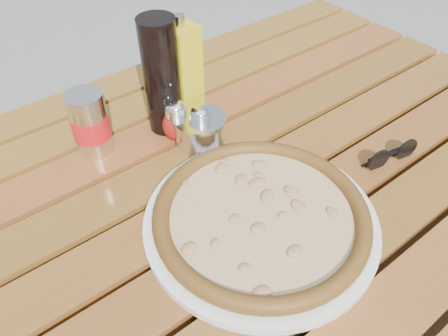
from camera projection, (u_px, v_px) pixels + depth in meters
table at (231, 217)px, 0.79m from camera, size 1.40×0.90×0.75m
plate at (261, 221)px, 0.67m from camera, size 0.44×0.44×0.01m
pizza at (261, 215)px, 0.66m from camera, size 0.39×0.39×0.03m
pepper_shaker at (177, 121)px, 0.80m from camera, size 0.06×0.06×0.08m
oregano_shaker at (201, 127)px, 0.79m from camera, size 0.07×0.07×0.08m
dark_bottle at (162, 77)px, 0.78m from camera, size 0.08×0.08×0.22m
soda_can at (90, 124)px, 0.77m from camera, size 0.09×0.09×0.12m
olive_oil_cruet at (183, 73)px, 0.82m from camera, size 0.06×0.06×0.21m
parmesan_tin at (200, 130)px, 0.80m from camera, size 0.12×0.12×0.07m
sunglasses at (392, 155)px, 0.77m from camera, size 0.11×0.04×0.04m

